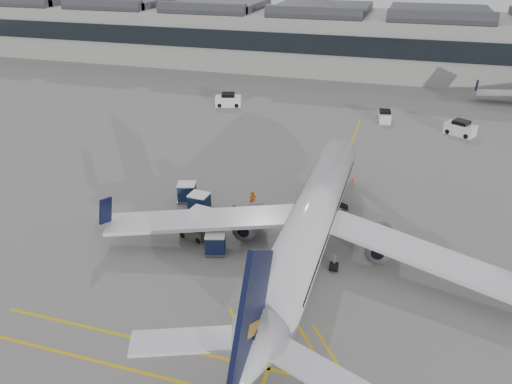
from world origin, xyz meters
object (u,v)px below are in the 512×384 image
(baggage_cart_a, at_px, (199,203))
(ramp_agent_b, at_px, (234,213))
(airliner_main, at_px, (310,223))
(belt_loader, at_px, (322,206))
(pushback_tug, at_px, (195,231))
(ramp_agent_a, at_px, (253,201))

(baggage_cart_a, xyz_separation_m, ramp_agent_b, (3.64, -0.49, -0.26))
(airliner_main, bearing_deg, baggage_cart_a, 161.61)
(belt_loader, height_order, ramp_agent_b, belt_loader)
(baggage_cart_a, distance_m, pushback_tug, 4.44)
(belt_loader, bearing_deg, ramp_agent_a, -174.20)
(pushback_tug, bearing_deg, belt_loader, 54.24)
(ramp_agent_b, bearing_deg, airliner_main, 128.86)
(airliner_main, relative_size, ramp_agent_a, 18.79)
(ramp_agent_a, bearing_deg, ramp_agent_b, -152.16)
(belt_loader, distance_m, ramp_agent_b, 8.70)
(baggage_cart_a, height_order, ramp_agent_a, baggage_cart_a)
(ramp_agent_a, bearing_deg, pushback_tug, -158.10)
(ramp_agent_b, relative_size, pushback_tug, 0.62)
(airliner_main, xyz_separation_m, belt_loader, (-0.30, 7.85, -2.47))
(airliner_main, relative_size, ramp_agent_b, 22.96)
(baggage_cart_a, height_order, ramp_agent_b, baggage_cart_a)
(baggage_cart_a, bearing_deg, pushback_tug, -67.90)
(belt_loader, height_order, pushback_tug, belt_loader)
(belt_loader, height_order, ramp_agent_a, ramp_agent_a)
(pushback_tug, bearing_deg, ramp_agent_a, 76.26)
(airliner_main, distance_m, baggage_cart_a, 12.22)
(belt_loader, relative_size, ramp_agent_b, 2.57)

